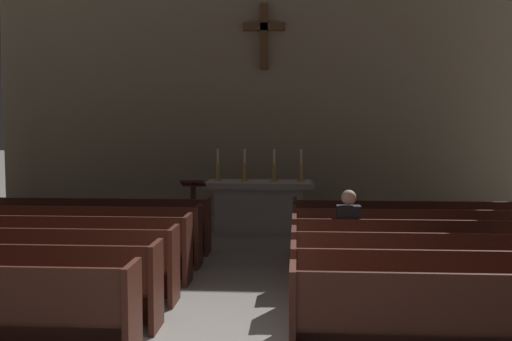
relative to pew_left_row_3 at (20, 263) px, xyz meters
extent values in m
cube|color=#4C2319|center=(1.92, -1.90, 0.00)|extent=(0.06, 0.50, 0.95)
cube|color=#4C2319|center=(1.92, -0.94, 0.00)|extent=(0.06, 0.50, 0.95)
cube|color=#4C2319|center=(0.00, 0.04, -0.05)|extent=(3.78, 0.40, 0.05)
cube|color=#4C2319|center=(0.00, -0.18, 0.22)|extent=(3.78, 0.05, 0.50)
cube|color=#4C2319|center=(0.00, 0.22, -0.28)|extent=(3.78, 0.04, 0.40)
cube|color=#4C2319|center=(1.92, 0.02, 0.00)|extent=(0.06, 0.50, 0.95)
cube|color=#4C2319|center=(0.00, 1.00, -0.05)|extent=(3.78, 0.40, 0.05)
cube|color=#4C2319|center=(0.00, 0.78, 0.22)|extent=(3.78, 0.05, 0.50)
cube|color=#4C2319|center=(0.00, 1.18, -0.28)|extent=(3.78, 0.04, 0.40)
cube|color=#4C2319|center=(1.92, 0.98, 0.00)|extent=(0.06, 0.50, 0.95)
cube|color=#4C2319|center=(0.00, 1.96, -0.05)|extent=(3.78, 0.40, 0.05)
cube|color=#4C2319|center=(0.00, 1.74, 0.22)|extent=(3.78, 0.05, 0.50)
cube|color=#4C2319|center=(0.00, 2.14, -0.28)|extent=(3.78, 0.04, 0.40)
cube|color=#4C2319|center=(1.92, 1.94, 0.00)|extent=(0.06, 0.50, 0.95)
cube|color=#4C2319|center=(0.00, 2.92, -0.05)|extent=(3.78, 0.40, 0.05)
cube|color=#4C2319|center=(0.00, 2.70, 0.22)|extent=(3.78, 0.05, 0.50)
cube|color=#4C2319|center=(0.00, 3.10, -0.28)|extent=(3.78, 0.04, 0.40)
cube|color=#4C2319|center=(1.92, 2.90, 0.00)|extent=(0.06, 0.50, 0.95)
cube|color=#4C2319|center=(5.30, -1.88, -0.05)|extent=(3.78, 0.40, 0.05)
cube|color=#4C2319|center=(3.38, -1.90, 0.00)|extent=(0.06, 0.50, 0.95)
cube|color=#4C2319|center=(5.30, -0.92, -0.05)|extent=(3.78, 0.40, 0.05)
cube|color=#4C2319|center=(5.30, -1.15, 0.22)|extent=(3.78, 0.05, 0.50)
cube|color=#4C2319|center=(5.30, -0.74, -0.28)|extent=(3.78, 0.04, 0.40)
cube|color=#4C2319|center=(3.38, -0.94, 0.00)|extent=(0.06, 0.50, 0.95)
cube|color=#4C2319|center=(5.30, 0.04, -0.05)|extent=(3.78, 0.40, 0.05)
cube|color=#4C2319|center=(5.30, -0.18, 0.22)|extent=(3.78, 0.05, 0.50)
cube|color=#4C2319|center=(5.30, 0.22, -0.28)|extent=(3.78, 0.04, 0.40)
cube|color=#4C2319|center=(3.38, 0.02, 0.00)|extent=(0.06, 0.50, 0.95)
cube|color=#4C2319|center=(5.30, 1.00, -0.05)|extent=(3.78, 0.40, 0.05)
cube|color=#4C2319|center=(5.30, 0.78, 0.22)|extent=(3.78, 0.05, 0.50)
cube|color=#4C2319|center=(5.30, 1.18, -0.28)|extent=(3.78, 0.04, 0.40)
cube|color=#4C2319|center=(3.38, 0.98, 0.00)|extent=(0.06, 0.50, 0.95)
cube|color=#4C2319|center=(5.30, 1.96, -0.05)|extent=(3.78, 0.40, 0.05)
cube|color=#4C2319|center=(5.30, 1.74, 0.22)|extent=(3.78, 0.05, 0.50)
cube|color=#4C2319|center=(5.30, 2.14, -0.28)|extent=(3.78, 0.04, 0.40)
cube|color=#4C2319|center=(3.38, 1.94, 0.00)|extent=(0.06, 0.50, 0.95)
cube|color=#4C2319|center=(5.30, 2.92, -0.05)|extent=(3.78, 0.40, 0.05)
cube|color=#4C2319|center=(5.30, 2.70, 0.22)|extent=(3.78, 0.05, 0.50)
cube|color=#4C2319|center=(5.30, 3.10, -0.28)|extent=(3.78, 0.04, 0.40)
cube|color=#4C2319|center=(3.38, 2.90, 0.00)|extent=(0.06, 0.50, 0.95)
cube|color=#A8A399|center=(2.65, 5.21, -0.04)|extent=(1.76, 0.72, 0.88)
cube|color=#A8A399|center=(2.65, 5.21, 0.46)|extent=(2.20, 0.90, 0.12)
cube|color=silver|center=(2.65, 5.21, 0.53)|extent=(2.09, 0.86, 0.01)
cylinder|color=#B79338|center=(1.80, 5.21, 0.54)|extent=(0.16, 0.16, 0.02)
cylinder|color=#B79338|center=(1.80, 5.21, 0.71)|extent=(0.07, 0.07, 0.36)
cylinder|color=silver|center=(1.80, 5.21, 1.04)|extent=(0.04, 0.04, 0.30)
cylinder|color=#B79338|center=(2.35, 5.21, 0.54)|extent=(0.16, 0.16, 0.02)
cylinder|color=#B79338|center=(2.35, 5.21, 0.71)|extent=(0.07, 0.07, 0.36)
cylinder|color=silver|center=(2.35, 5.21, 1.04)|extent=(0.04, 0.04, 0.30)
cylinder|color=#B79338|center=(2.95, 5.21, 0.54)|extent=(0.16, 0.16, 0.02)
cylinder|color=#B79338|center=(2.95, 5.21, 0.71)|extent=(0.07, 0.07, 0.36)
cylinder|color=silver|center=(2.95, 5.21, 1.04)|extent=(0.04, 0.04, 0.30)
cylinder|color=#B79338|center=(3.50, 5.21, 0.54)|extent=(0.16, 0.16, 0.02)
cylinder|color=#B79338|center=(3.50, 5.21, 0.71)|extent=(0.07, 0.07, 0.36)
cylinder|color=silver|center=(3.50, 5.21, 1.04)|extent=(0.04, 0.04, 0.30)
cube|color=gray|center=(2.65, 7.21, 3.30)|extent=(12.48, 0.25, 7.55)
cube|color=brown|center=(2.65, 6.99, 3.68)|extent=(0.18, 0.18, 1.47)
cube|color=brown|center=(2.65, 6.99, 3.90)|extent=(0.94, 0.18, 0.18)
cylinder|color=#4C2319|center=(1.49, 4.01, -0.46)|extent=(0.36, 0.36, 0.04)
cylinder|color=#4C2319|center=(1.49, 4.01, 0.05)|extent=(0.10, 0.10, 1.05)
cube|color=#4C2319|center=(1.49, 4.01, 0.60)|extent=(0.44, 0.31, 0.15)
cube|color=#26262B|center=(4.11, 1.18, -0.25)|extent=(0.24, 0.14, 0.45)
cube|color=#26262B|center=(4.11, 1.05, 0.03)|extent=(0.28, 0.36, 0.12)
cube|color=black|center=(4.11, 0.92, 0.36)|extent=(0.32, 0.20, 0.54)
sphere|color=beige|center=(4.11, 0.92, 0.74)|extent=(0.20, 0.20, 0.20)
camera|label=1|loc=(3.42, -7.38, 1.76)|focal=43.67mm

